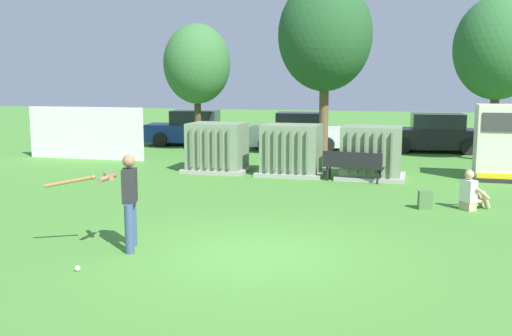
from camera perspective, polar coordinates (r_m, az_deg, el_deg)
The scene contains 17 objects.
ground_plane at distance 10.50m, azimuth -0.21°, elevation -8.37°, with size 96.00×96.00×0.00m, color #478433.
fence_panel at distance 23.67m, azimuth -16.11°, elevation 3.25°, with size 4.80×0.12×2.00m, color white.
transformer_west at distance 19.72m, azimuth -3.76°, elevation 1.95°, with size 2.10×1.70×1.62m.
transformer_mid_west at distance 19.01m, azimuth 3.44°, elevation 1.70°, with size 2.10×1.70×1.62m.
transformer_mid_east at distance 18.65m, azimuth 11.05°, elevation 1.42°, with size 2.10×1.70×1.62m.
generator_enclosure at distance 19.46m, azimuth 22.44°, elevation 2.26°, with size 1.60×1.40×2.30m.
park_bench at distance 17.88m, azimuth 9.31°, elevation 0.35°, with size 1.84×0.66×0.92m.
batter at distance 10.83m, azimuth -12.37°, elevation -2.73°, with size 1.58×0.85×1.74m.
sports_ball at distance 10.05m, azimuth -16.84°, elevation -9.26°, with size 0.09×0.09×0.09m, color white.
seated_spectator at distance 14.84m, azimuth 20.08°, elevation -2.37°, with size 0.76×0.71×0.96m.
backpack at distance 14.61m, azimuth 15.99°, elevation -2.99°, with size 0.36×0.31×0.44m.
tree_left at distance 25.22m, azimuth -5.71°, elevation 9.93°, with size 2.80×2.80×5.35m.
tree_center_left at distance 23.14m, azimuth 6.68°, elevation 12.57°, with size 3.58×3.58×6.84m.
tree_center_right at distance 23.71m, azimuth 22.30°, elevation 10.62°, with size 3.18×3.18×6.07m.
parked_car_leftmost at distance 27.76m, azimuth -6.09°, elevation 3.77°, with size 4.41×2.38×1.62m.
parked_car_left_of_center at distance 25.91m, azimuth 4.13°, elevation 3.45°, with size 4.37×2.29×1.62m.
parked_car_right_of_center at distance 26.10m, azimuth 16.81°, elevation 3.14°, with size 4.33×2.19×1.62m.
Camera 1 is at (2.62, -9.70, 3.06)m, focal length 41.48 mm.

